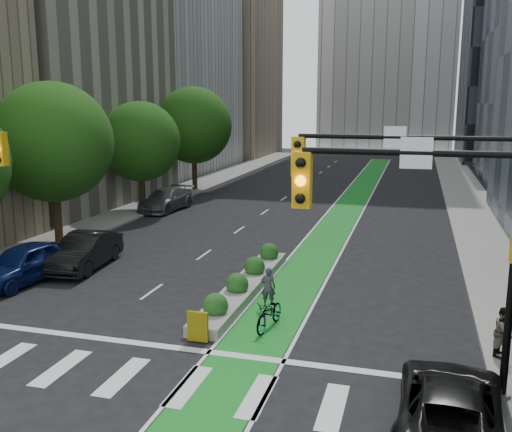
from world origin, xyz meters
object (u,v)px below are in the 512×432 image
Objects in this scene: bicycle at (270,313)px; cyclist at (268,287)px; median_planter at (245,283)px; parked_car_right at (450,406)px; parked_car_left_mid at (85,251)px; pedestrian_near at (504,332)px; parked_car_left_far at (166,200)px; parked_car_left_near at (24,263)px.

cyclist reaches higher than bicycle.
median_planter is 11.41m from parked_car_right.
bicycle is 0.39× the size of parked_car_right.
parked_car_left_mid is 0.96× the size of parked_car_right.
pedestrian_near is (7.98, -2.56, 0.14)m from cyclist.
bicycle is 0.38× the size of parked_car_left_far.
pedestrian_near reaches higher than cyclist.
parked_car_left_near is at bearing -19.56° from parked_car_right.
parked_car_left_far is at bearing -49.89° from parked_car_right.
pedestrian_near is at bearing -107.69° from parked_car_right.
parked_car_left_mid reaches higher than median_planter.
parked_car_right is at bearing -175.86° from pedestrian_near.
bicycle is 7.41m from pedestrian_near.
parked_car_left_near reaches higher than parked_car_left_far.
parked_car_left_far reaches higher than parked_car_right.
cyclist is 0.29× the size of parked_car_right.
cyclist is at bearing -45.82° from parked_car_right.
cyclist is 20.88m from parked_car_left_far.
bicycle is 22.92m from parked_car_left_far.
parked_car_left_far is 3.56× the size of pedestrian_near.
bicycle is 11.15m from parked_car_left_mid.
parked_car_right is (5.66, -5.07, 0.19)m from bicycle.
bicycle is 11.68m from parked_car_left_near.
parked_car_left_near reaches higher than parked_car_right.
cyclist is at bearing 114.25° from bicycle.
bicycle is 2.17m from cyclist.
pedestrian_near is at bearing 157.65° from cyclist.
median_planter is 2.04× the size of parked_car_left_mid.
parked_car_right is at bearing -48.23° from parked_car_left_far.
parked_car_left_near is 3.26× the size of pedestrian_near.
parked_car_left_mid is at bearing 163.76° from bicycle.
median_planter is at bearing 15.79° from parked_car_left_near.
parked_car_right is at bearing -33.57° from bicycle.
parked_car_left_near is at bearing 178.18° from bicycle.
parked_car_right is (18.29, -24.20, -0.06)m from parked_car_left_far.
parked_car_left_near is at bearing -81.50° from parked_car_left_far.
parked_car_left_near is 0.95× the size of parked_car_right.
pedestrian_near is at bearing -39.73° from parked_car_left_far.
bicycle is 0.41× the size of parked_car_left_near.
parked_car_left_mid is 18.26m from pedestrian_near.
parked_car_left_far is 28.03m from pedestrian_near.
median_planter is 2.07× the size of parked_car_left_near.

